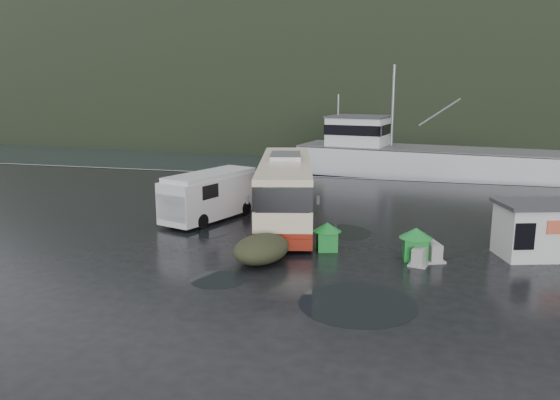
% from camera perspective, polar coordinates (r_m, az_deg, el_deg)
% --- Properties ---
extents(ground, '(160.00, 160.00, 0.00)m').
position_cam_1_polar(ground, '(27.04, -0.91, -4.44)').
color(ground, black).
rests_on(ground, ground).
extents(harbor_water, '(300.00, 180.00, 0.02)m').
position_cam_1_polar(harbor_water, '(135.40, 11.76, 8.41)').
color(harbor_water, black).
rests_on(harbor_water, ground).
extents(quay_edge, '(160.00, 0.60, 1.50)m').
position_cam_1_polar(quay_edge, '(46.17, 5.74, 2.34)').
color(quay_edge, '#999993').
rests_on(quay_edge, ground).
extents(headland, '(780.00, 540.00, 570.00)m').
position_cam_1_polar(headland, '(275.13, 15.47, 9.87)').
color(headland, black).
rests_on(headland, ground).
extents(coach_bus, '(6.14, 13.59, 3.74)m').
position_cam_1_polar(coach_bus, '(31.41, 0.54, -2.13)').
color(coach_bus, beige).
rests_on(coach_bus, ground).
extents(white_van, '(4.27, 7.00, 2.77)m').
position_cam_1_polar(white_van, '(31.90, -7.17, -2.00)').
color(white_van, silver).
rests_on(white_van, ground).
extents(waste_bin_left, '(1.19, 1.19, 1.33)m').
position_cam_1_polar(waste_bin_left, '(25.91, 4.91, -5.22)').
color(waste_bin_left, '#17822A').
rests_on(waste_bin_left, ground).
extents(waste_bin_right, '(1.18, 1.18, 1.47)m').
position_cam_1_polar(waste_bin_right, '(25.15, 13.89, -6.07)').
color(waste_bin_right, '#17822A').
rests_on(waste_bin_right, ground).
extents(dome_tent, '(2.89, 3.52, 1.21)m').
position_cam_1_polar(dome_tent, '(24.11, -1.95, -6.50)').
color(dome_tent, '#2C2E1C').
rests_on(dome_tent, ground).
extents(ticket_kiosk, '(3.82, 3.31, 2.53)m').
position_cam_1_polar(ticket_kiosk, '(27.30, 24.79, -5.41)').
color(ticket_kiosk, silver).
rests_on(ticket_kiosk, ground).
extents(jersey_barrier_a, '(1.07, 1.65, 0.76)m').
position_cam_1_polar(jersey_barrier_a, '(24.73, 14.41, -6.41)').
color(jersey_barrier_a, '#999993').
rests_on(jersey_barrier_a, ground).
extents(jersey_barrier_b, '(1.34, 1.79, 0.80)m').
position_cam_1_polar(jersey_barrier_b, '(25.45, 15.43, -5.94)').
color(jersey_barrier_b, '#999993').
rests_on(jersey_barrier_b, ground).
extents(fishing_trawler, '(27.95, 10.45, 10.93)m').
position_cam_1_polar(fishing_trawler, '(51.89, 14.84, 3.06)').
color(fishing_trawler, silver).
rests_on(fishing_trawler, ground).
extents(puddles, '(12.53, 13.23, 0.01)m').
position_cam_1_polar(puddles, '(24.12, 2.41, -6.48)').
color(puddles, black).
rests_on(puddles, ground).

